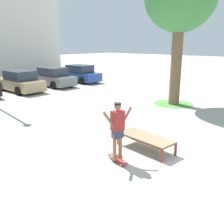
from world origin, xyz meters
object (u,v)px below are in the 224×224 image
at_px(skater, 118,127).
at_px(car_grey, 52,77).
at_px(skateboard, 117,159).
at_px(car_blue, 79,74).
at_px(skate_box, 146,138).
at_px(car_tan, 20,82).

xyz_separation_m(skater, car_grey, (6.50, 12.88, -0.38)).
height_order(skateboard, car_blue, car_blue).
xyz_separation_m(skater, car_blue, (9.43, 13.07, -0.38)).
relative_size(skateboard, car_grey, 0.19).
bearing_deg(car_grey, skater, -116.76).
distance_m(skate_box, skateboard, 1.32).
relative_size(skate_box, car_grey, 0.46).
xyz_separation_m(skate_box, skater, (-1.28, 0.09, 0.66)).
relative_size(skater, car_grey, 0.40).
distance_m(skateboard, car_grey, 14.44).
height_order(car_tan, car_grey, same).
bearing_deg(skate_box, skateboard, 175.96).
distance_m(skateboard, car_blue, 16.13).
xyz_separation_m(skateboard, car_grey, (6.50, 12.89, 0.61)).
distance_m(skate_box, car_tan, 12.89).
bearing_deg(skater, skateboard, -103.88).
height_order(skater, car_tan, skater).
height_order(skate_box, car_tan, car_tan).
relative_size(skate_box, car_tan, 0.46).
height_order(skateboard, car_grey, car_grey).
distance_m(skater, car_tan, 13.09).
xyz_separation_m(skateboard, skater, (0.00, 0.00, 0.99)).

